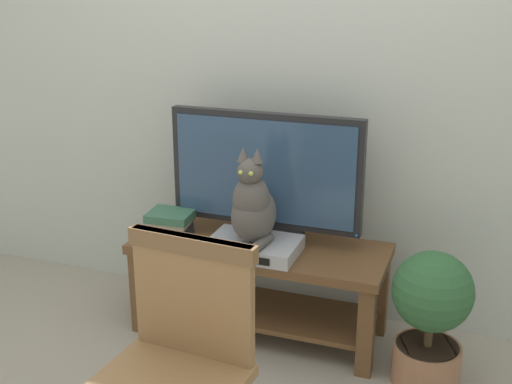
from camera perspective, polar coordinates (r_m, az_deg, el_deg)
name	(u,v)px	position (r m, az deg, el deg)	size (l,w,h in m)	color
back_wall	(296,38)	(3.24, 3.54, 13.28)	(7.00, 0.12, 2.80)	#B7BCB2
tv_stand	(259,272)	(3.18, 0.31, -6.97)	(1.22, 0.47, 0.47)	brown
tv	(265,175)	(3.08, 0.81, 1.52)	(0.93, 0.20, 0.62)	black
media_box	(254,246)	(3.02, -0.19, -4.78)	(0.41, 0.29, 0.07)	#ADADB2
cat	(253,207)	(2.93, -0.28, -1.30)	(0.20, 0.34, 0.45)	#514C47
wooden_chair	(176,357)	(2.18, -7.01, -14.08)	(0.49, 0.49, 0.90)	olive
book_stack	(170,222)	(3.25, -7.48, -2.62)	(0.22, 0.20, 0.12)	#2D2D33
potted_plant	(431,313)	(2.89, 15.00, -10.19)	(0.34, 0.34, 0.61)	#9E6B4C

